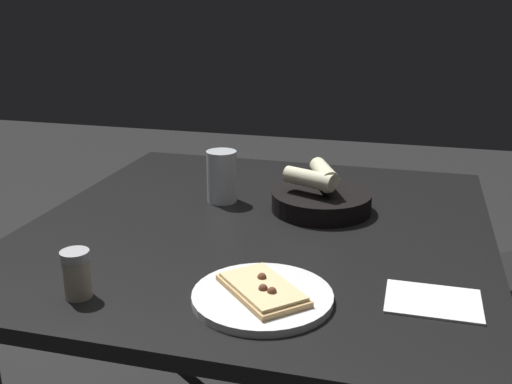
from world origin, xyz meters
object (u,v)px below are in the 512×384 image
(pizza_plate, at_px, (262,295))
(pepper_shaker, at_px, (77,277))
(bread_basket, at_px, (321,197))
(beer_glass, at_px, (222,179))
(dining_table, at_px, (259,249))

(pizza_plate, distance_m, pepper_shaker, 0.32)
(bread_basket, distance_m, beer_glass, 0.25)
(pizza_plate, distance_m, beer_glass, 0.53)
(dining_table, relative_size, pizza_plate, 4.41)
(dining_table, distance_m, pepper_shaker, 0.48)
(dining_table, height_order, pizza_plate, pizza_plate)
(beer_glass, bearing_deg, dining_table, -45.05)
(bread_basket, bearing_deg, pizza_plate, -93.06)
(bread_basket, relative_size, pepper_shaker, 2.79)
(dining_table, bearing_deg, pizza_plate, -74.20)
(dining_table, bearing_deg, beer_glass, 134.95)
(pepper_shaker, bearing_deg, dining_table, 62.51)
(pizza_plate, height_order, pepper_shaker, pepper_shaker)
(bread_basket, xyz_separation_m, pepper_shaker, (-0.34, -0.54, 0.00))
(pizza_plate, xyz_separation_m, bread_basket, (0.03, 0.47, 0.02))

